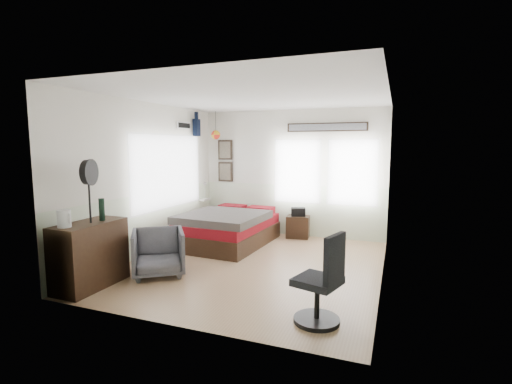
# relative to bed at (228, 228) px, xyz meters

# --- Properties ---
(ground_plane) EXTENTS (4.00, 4.50, 0.01)m
(ground_plane) POSITION_rel_bed_xyz_m (0.93, -1.04, -0.32)
(ground_plane) COLOR #A17855
(room_shell) EXTENTS (4.02, 4.52, 2.71)m
(room_shell) POSITION_rel_bed_xyz_m (0.85, -0.85, 1.29)
(room_shell) COLOR beige
(room_shell) RESTS_ON ground_plane
(wall_decor) EXTENTS (3.55, 1.32, 1.44)m
(wall_decor) POSITION_rel_bed_xyz_m (-0.17, 0.92, 1.78)
(wall_decor) COLOR black
(wall_decor) RESTS_ON room_shell
(bed) EXTENTS (1.56, 2.10, 0.65)m
(bed) POSITION_rel_bed_xyz_m (0.00, 0.00, 0.00)
(bed) COLOR black
(bed) RESTS_ON ground_plane
(dresser) EXTENTS (0.48, 1.00, 0.90)m
(dresser) POSITION_rel_bed_xyz_m (-0.81, -2.72, 0.13)
(dresser) COLOR black
(dresser) RESTS_ON ground_plane
(armchair) EXTENTS (1.04, 1.05, 0.69)m
(armchair) POSITION_rel_bed_xyz_m (-0.22, -1.99, 0.03)
(armchair) COLOR #56565E
(armchair) RESTS_ON ground_plane
(nightstand) EXTENTS (0.51, 0.43, 0.47)m
(nightstand) POSITION_rel_bed_xyz_m (1.15, 1.01, -0.08)
(nightstand) COLOR black
(nightstand) RESTS_ON ground_plane
(task_chair) EXTENTS (0.56, 0.56, 1.01)m
(task_chair) POSITION_rel_bed_xyz_m (2.37, -2.67, 0.10)
(task_chair) COLOR black
(task_chair) RESTS_ON ground_plane
(kettle) EXTENTS (0.19, 0.17, 0.22)m
(kettle) POSITION_rel_bed_xyz_m (-0.85, -3.06, 0.69)
(kettle) COLOR silver
(kettle) RESTS_ON dresser
(bottle) EXTENTS (0.08, 0.08, 0.31)m
(bottle) POSITION_rel_bed_xyz_m (-0.73, -2.55, 0.74)
(bottle) COLOR black
(bottle) RESTS_ON dresser
(stand_fan) EXTENTS (0.18, 0.34, 0.86)m
(stand_fan) POSITION_rel_bed_xyz_m (-0.74, -2.73, 1.25)
(stand_fan) COLOR black
(stand_fan) RESTS_ON dresser
(black_bag) EXTENTS (0.34, 0.27, 0.17)m
(black_bag) POSITION_rel_bed_xyz_m (1.15, 1.01, 0.24)
(black_bag) COLOR black
(black_bag) RESTS_ON nightstand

